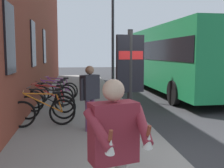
# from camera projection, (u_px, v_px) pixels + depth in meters

# --- Properties ---
(ground) EXTENTS (60.00, 60.00, 0.00)m
(ground) POSITION_uv_depth(u_px,v_px,m) (151.00, 105.00, 10.98)
(ground) COLOR #2D2D30
(sidewalk_pavement) EXTENTS (24.00, 3.50, 0.12)m
(sidewalk_pavement) POSITION_uv_depth(u_px,v_px,m) (81.00, 97.00, 12.58)
(sidewalk_pavement) COLOR gray
(sidewalk_pavement) RESTS_ON ground
(bicycle_under_window) EXTENTS (0.48, 1.76, 0.97)m
(bicycle_under_window) POSITION_uv_depth(u_px,v_px,m) (43.00, 112.00, 7.25)
(bicycle_under_window) COLOR black
(bicycle_under_window) RESTS_ON sidewalk_pavement
(bicycle_leaning_wall) EXTENTS (0.48, 1.77, 0.97)m
(bicycle_leaning_wall) POSITION_uv_depth(u_px,v_px,m) (46.00, 106.00, 8.02)
(bicycle_leaning_wall) COLOR black
(bicycle_leaning_wall) RESTS_ON sidewalk_pavement
(bicycle_far_end) EXTENTS (0.63, 1.72, 0.97)m
(bicycle_far_end) POSITION_uv_depth(u_px,v_px,m) (49.00, 101.00, 8.95)
(bicycle_far_end) COLOR black
(bicycle_far_end) RESTS_ON sidewalk_pavement
(bicycle_nearest_sign) EXTENTS (0.70, 1.69, 0.97)m
(bicycle_nearest_sign) POSITION_uv_depth(u_px,v_px,m) (51.00, 97.00, 9.84)
(bicycle_nearest_sign) COLOR black
(bicycle_nearest_sign) RESTS_ON sidewalk_pavement
(bicycle_end_of_row) EXTENTS (0.51, 1.75, 0.97)m
(bicycle_end_of_row) POSITION_uv_depth(u_px,v_px,m) (54.00, 93.00, 10.71)
(bicycle_end_of_row) COLOR black
(bicycle_end_of_row) RESTS_ON sidewalk_pavement
(bicycle_beside_lamp) EXTENTS (0.61, 1.73, 0.97)m
(bicycle_beside_lamp) POSITION_uv_depth(u_px,v_px,m) (58.00, 90.00, 11.62)
(bicycle_beside_lamp) COLOR black
(bicycle_beside_lamp) RESTS_ON sidewalk_pavement
(transit_info_sign) EXTENTS (0.18, 0.56, 2.40)m
(transit_info_sign) POSITION_uv_depth(u_px,v_px,m) (130.00, 72.00, 5.23)
(transit_info_sign) COLOR black
(transit_info_sign) RESTS_ON sidewalk_pavement
(city_bus) EXTENTS (10.55, 2.81, 3.35)m
(city_bus) POSITION_uv_depth(u_px,v_px,m) (172.00, 56.00, 14.11)
(city_bus) COLOR #1E8C4C
(city_bus) RESTS_ON ground
(pedestrian_near_bus) EXTENTS (0.48, 0.51, 1.65)m
(pedestrian_near_bus) POSITION_uv_depth(u_px,v_px,m) (90.00, 91.00, 6.78)
(pedestrian_near_bus) COLOR #723F72
(pedestrian_near_bus) RESTS_ON sidewalk_pavement
(tourist_with_hotdogs) EXTENTS (0.67, 0.66, 1.69)m
(tourist_with_hotdogs) POSITION_uv_depth(u_px,v_px,m) (114.00, 142.00, 2.77)
(tourist_with_hotdogs) COLOR #B2A599
(tourist_with_hotdogs) RESTS_ON sidewalk_pavement
(street_lamp) EXTENTS (0.28, 0.28, 5.10)m
(street_lamp) POSITION_uv_depth(u_px,v_px,m) (113.00, 29.00, 12.27)
(street_lamp) COLOR #333338
(street_lamp) RESTS_ON sidewalk_pavement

